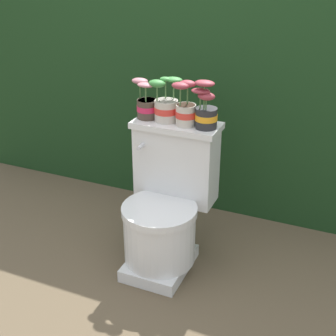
# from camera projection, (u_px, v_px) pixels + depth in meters

# --- Properties ---
(ground_plane) EXTENTS (12.00, 12.00, 0.00)m
(ground_plane) POSITION_uv_depth(u_px,v_px,m) (154.00, 261.00, 2.49)
(ground_plane) COLOR brown
(hedge_backdrop) EXTENTS (3.27, 0.70, 1.41)m
(hedge_backdrop) POSITION_uv_depth(u_px,v_px,m) (218.00, 85.00, 3.01)
(hedge_backdrop) COLOR #193819
(hedge_backdrop) RESTS_ON ground
(toilet) EXTENTS (0.44, 0.50, 0.73)m
(toilet) POSITION_uv_depth(u_px,v_px,m) (166.00, 207.00, 2.37)
(toilet) COLOR silver
(toilet) RESTS_ON ground
(potted_plant_left) EXTENTS (0.14, 0.11, 0.20)m
(potted_plant_left) POSITION_uv_depth(u_px,v_px,m) (146.00, 104.00, 2.33)
(potted_plant_left) COLOR #47382D
(potted_plant_left) RESTS_ON toilet
(potted_plant_midleft) EXTENTS (0.15, 0.14, 0.21)m
(potted_plant_midleft) POSITION_uv_depth(u_px,v_px,m) (166.00, 105.00, 2.29)
(potted_plant_midleft) COLOR beige
(potted_plant_midleft) RESTS_ON toilet
(potted_plant_middle) EXTENTS (0.11, 0.10, 0.22)m
(potted_plant_middle) POSITION_uv_depth(u_px,v_px,m) (186.00, 109.00, 2.23)
(potted_plant_middle) COLOR beige
(potted_plant_middle) RESTS_ON toilet
(potted_plant_midright) EXTENTS (0.12, 0.11, 0.24)m
(potted_plant_midright) POSITION_uv_depth(u_px,v_px,m) (206.00, 111.00, 2.19)
(potted_plant_midright) COLOR #262628
(potted_plant_midright) RESTS_ON toilet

